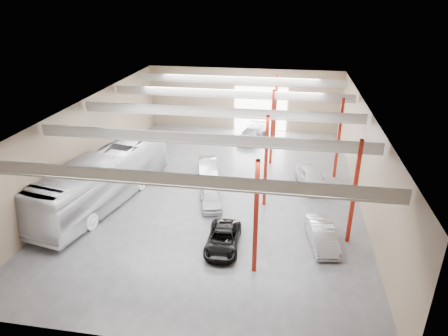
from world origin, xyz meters
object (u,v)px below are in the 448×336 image
(car_row_b, at_px, (208,168))
(car_right_far, at_px, (311,177))
(black_sedan, at_px, (223,239))
(car_row_c, at_px, (252,134))
(car_row_a, at_px, (211,197))
(car_right_near, at_px, (322,235))
(coach_bus, at_px, (104,179))

(car_row_b, height_order, car_right_far, car_right_far)
(black_sedan, bearing_deg, car_row_b, 104.72)
(car_row_c, distance_m, car_right_far, 11.86)
(black_sedan, height_order, car_row_b, car_row_b)
(car_row_a, xyz_separation_m, car_right_near, (7.98, -3.84, 0.04))
(coach_bus, bearing_deg, car_row_a, 16.30)
(car_row_b, bearing_deg, car_row_a, -90.75)
(coach_bus, distance_m, car_right_near, 16.39)
(coach_bus, bearing_deg, car_right_far, 29.90)
(car_right_near, relative_size, car_right_far, 0.91)
(car_row_b, distance_m, car_right_far, 8.87)
(car_row_a, bearing_deg, car_right_near, -41.35)
(black_sedan, bearing_deg, car_row_a, 107.43)
(black_sedan, relative_size, car_row_a, 1.12)
(black_sedan, xyz_separation_m, car_row_b, (-3.11, 10.40, 0.12))
(black_sedan, relative_size, car_row_b, 0.98)
(car_row_a, bearing_deg, car_row_b, 88.19)
(car_row_c, height_order, car_right_far, car_right_far)
(car_row_a, height_order, car_row_c, car_row_c)
(car_row_c, height_order, car_right_near, car_row_c)
(car_row_b, xyz_separation_m, car_row_c, (2.92, 9.64, 0.01))
(car_row_a, xyz_separation_m, car_right_far, (7.57, 4.57, 0.14))
(car_right_near, bearing_deg, car_row_a, 144.57)
(car_row_a, bearing_deg, car_right_far, 15.47)
(car_right_near, height_order, car_right_far, car_right_far)
(coach_bus, height_order, car_row_c, coach_bus)
(car_row_b, bearing_deg, car_row_c, 58.59)
(coach_bus, xyz_separation_m, car_right_near, (16.04, -3.12, -1.24))
(car_row_a, distance_m, car_row_b, 5.36)
(car_row_a, relative_size, car_right_far, 0.83)
(black_sedan, bearing_deg, coach_bus, 153.71)
(coach_bus, xyz_separation_m, car_right_far, (15.63, 5.29, -1.15))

